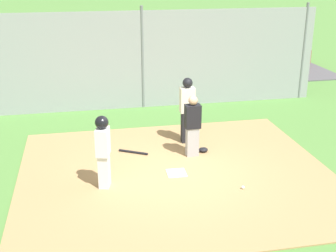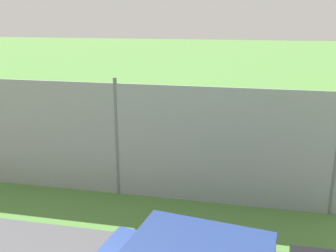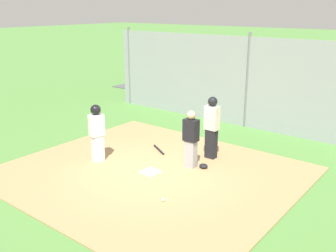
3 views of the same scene
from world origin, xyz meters
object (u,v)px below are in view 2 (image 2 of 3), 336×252
Objects in this scene: catcher at (140,124)px; runner at (202,117)px; catcher_mask at (131,143)px; baseball_bat at (174,149)px; baseball at (139,128)px; home_plate at (161,137)px; umpire at (131,127)px.

runner reaches higher than catcher.
runner is 3.08m from catcher_mask.
baseball reaches higher than baseball_bat.
baseball_bat is 10.70× the size of baseball.
catcher_mask reaches higher than baseball.
baseball reaches higher than home_plate.
runner is 3.13m from baseball.
catcher is 0.96× the size of runner.
umpire reaches higher than catcher_mask.
umpire is at bearing 173.78° from catcher.
umpire is (-0.08, -0.90, 0.14)m from catcher.
runner is 6.77× the size of catcher_mask.
catcher is 21.19× the size of baseball.
catcher_mask is (-0.25, 0.77, -0.89)m from umpire.
runner reaches higher than baseball.
catcher is at bearing 14.50° from baseball_bat.
home_plate is 0.28× the size of catcher.
baseball is (-1.25, 1.02, 0.03)m from home_plate.
baseball is (-2.92, 0.71, -0.89)m from runner.
catcher is 1.98× the size of baseball_bat.
home_plate is 0.56× the size of baseball_bat.
home_plate is at bearing -19.86° from umpire.
baseball_bat is at bearing -107.10° from catcher.
baseball_bat is at bearing -8.92° from catcher_mask.
catcher is 0.88× the size of umpire.
baseball is at bearing 0.91° from runner.
catcher_mask is (-1.78, 0.28, 0.03)m from baseball_bat.
baseball_bat is (1.45, -0.41, -0.78)m from catcher.
home_plate is at bearing 48.75° from catcher_mask.
runner is at bearing 27.96° from catcher_mask.
catcher_mask is 3.24× the size of baseball.
catcher_mask is 2.12m from baseball.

